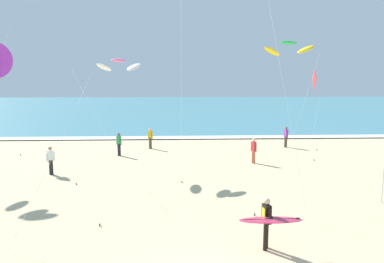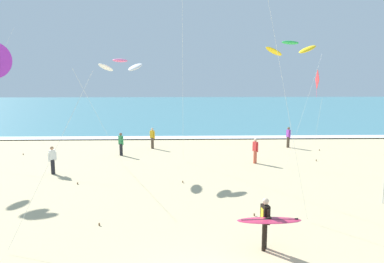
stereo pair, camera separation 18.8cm
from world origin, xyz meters
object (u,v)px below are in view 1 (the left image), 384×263
(bystander_purple_top, at_px, (286,137))
(bystander_white_top, at_px, (51,160))
(surfer_lead, at_px, (269,220))
(bystander_red_top, at_px, (254,150))
(bystander_yellow_top, at_px, (150,138))
(kite_arc_rose_low, at_px, (119,65))
(kite_arc_emerald_extra, at_px, (288,48))
(bystander_green_top, at_px, (119,144))
(kite_diamond_scarlet_high, at_px, (315,81))

(bystander_purple_top, bearing_deg, bystander_white_top, -154.94)
(surfer_lead, bearing_deg, bystander_red_top, 80.38)
(bystander_white_top, xyz_separation_m, bystander_yellow_top, (5.03, 7.13, 0.00))
(kite_arc_rose_low, xyz_separation_m, kite_arc_emerald_extra, (9.73, -1.01, 0.93))
(surfer_lead, xyz_separation_m, bystander_green_top, (-6.84, 14.23, -0.23))
(kite_arc_rose_low, xyz_separation_m, bystander_yellow_top, (1.38, 5.43, -5.28))
(bystander_red_top, bearing_deg, kite_arc_rose_low, -176.43)
(kite_arc_emerald_extra, bearing_deg, surfer_lead, -108.93)
(bystander_green_top, relative_size, bystander_red_top, 1.00)
(bystander_white_top, xyz_separation_m, bystander_green_top, (3.05, 4.74, 0.00))
(kite_diamond_scarlet_high, relative_size, kite_arc_rose_low, 0.92)
(kite_diamond_scarlet_high, bearing_deg, kite_arc_rose_low, -155.69)
(bystander_white_top, relative_size, bystander_purple_top, 1.00)
(surfer_lead, relative_size, kite_arc_rose_low, 0.34)
(bystander_yellow_top, height_order, bystander_red_top, same)
(bystander_white_top, distance_m, bystander_red_top, 12.08)
(kite_arc_emerald_extra, relative_size, bystander_white_top, 4.67)
(kite_diamond_scarlet_high, xyz_separation_m, bystander_purple_top, (-2.35, -0.86, -4.27))
(bystander_purple_top, bearing_deg, kite_arc_rose_low, -154.89)
(surfer_lead, height_order, bystander_yellow_top, surfer_lead)
(bystander_green_top, bearing_deg, kite_arc_emerald_extra, -21.41)
(surfer_lead, relative_size, bystander_yellow_top, 1.37)
(bystander_green_top, xyz_separation_m, bystander_red_top, (8.82, -2.53, 0.00))
(surfer_lead, height_order, bystander_green_top, surfer_lead)
(surfer_lead, height_order, bystander_white_top, surfer_lead)
(kite_diamond_scarlet_high, distance_m, bystander_green_top, 15.69)
(kite_arc_rose_low, bearing_deg, bystander_yellow_top, 75.79)
(kite_arc_rose_low, relative_size, bystander_green_top, 4.06)
(kite_arc_rose_low, bearing_deg, bystander_green_top, 101.24)
(kite_diamond_scarlet_high, distance_m, bystander_white_top, 19.99)
(kite_arc_rose_low, bearing_deg, kite_arc_emerald_extra, -5.92)
(kite_arc_emerald_extra, distance_m, bystander_yellow_top, 12.24)
(bystander_green_top, bearing_deg, bystander_red_top, -15.99)
(bystander_white_top, distance_m, bystander_green_top, 5.64)
(bystander_red_top, bearing_deg, bystander_purple_top, 54.61)
(surfer_lead, bearing_deg, bystander_yellow_top, 106.30)
(kite_arc_rose_low, distance_m, bystander_white_top, 6.65)
(kite_arc_emerald_extra, height_order, bystander_white_top, kite_arc_emerald_extra)
(kite_diamond_scarlet_high, xyz_separation_m, bystander_yellow_top, (-12.74, -0.95, -4.27))
(bystander_purple_top, bearing_deg, kite_diamond_scarlet_high, 20.16)
(surfer_lead, xyz_separation_m, bystander_red_top, (1.98, 11.70, -0.23))
(surfer_lead, distance_m, bystander_yellow_top, 17.32)
(bystander_purple_top, distance_m, bystander_green_top, 12.62)
(bystander_purple_top, relative_size, bystander_green_top, 1.00)
(kite_arc_rose_low, distance_m, bystander_yellow_top, 7.70)
(kite_arc_emerald_extra, height_order, bystander_purple_top, kite_arc_emerald_extra)
(kite_arc_rose_low, distance_m, bystander_purple_top, 14.03)
(surfer_lead, distance_m, bystander_white_top, 13.71)
(bystander_yellow_top, bearing_deg, bystander_white_top, -125.21)
(bystander_white_top, bearing_deg, bystander_purple_top, 25.06)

